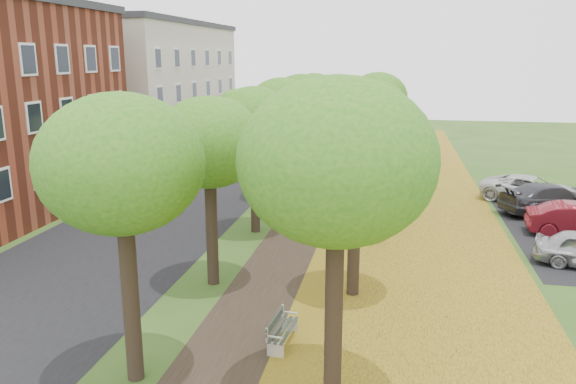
% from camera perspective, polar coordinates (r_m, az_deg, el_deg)
% --- Properties ---
extents(street_asphalt, '(8.00, 70.00, 0.01)m').
position_cam_1_polar(street_asphalt, '(29.63, -11.87, -1.60)').
color(street_asphalt, black).
rests_on(street_asphalt, ground).
extents(footpath, '(3.20, 70.00, 0.01)m').
position_cam_1_polar(footpath, '(27.66, 2.65, -2.40)').
color(footpath, black).
rests_on(footpath, ground).
extents(leaf_verge, '(7.50, 70.00, 0.01)m').
position_cam_1_polar(leaf_verge, '(27.43, 13.05, -2.89)').
color(leaf_verge, '#A3911E').
rests_on(leaf_verge, ground).
extents(tree_row_west, '(3.76, 33.76, 6.66)m').
position_cam_1_polar(tree_row_west, '(27.11, -1.89, 8.08)').
color(tree_row_west, black).
rests_on(tree_row_west, ground).
extents(tree_row_east, '(3.76, 33.76, 6.66)m').
position_cam_1_polar(tree_row_east, '(26.48, 8.39, 7.81)').
color(tree_row_east, black).
rests_on(tree_row_east, ground).
extents(building_cream, '(10.30, 20.30, 10.40)m').
position_cam_1_polar(building_cream, '(49.00, -14.45, 10.37)').
color(building_cream, beige).
rests_on(building_cream, ground).
extents(bench, '(0.61, 1.66, 0.77)m').
position_cam_1_polar(bench, '(15.71, -0.67, -13.82)').
color(bench, '#242E28').
rests_on(bench, ground).
extents(car_grey, '(5.63, 3.87, 1.51)m').
position_cam_1_polar(car_grey, '(30.66, 25.24, -0.66)').
color(car_grey, '#35353A').
rests_on(car_grey, ground).
extents(car_white, '(5.58, 4.21, 1.41)m').
position_cam_1_polar(car_white, '(32.65, 23.41, 0.23)').
color(car_white, silver).
rests_on(car_white, ground).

